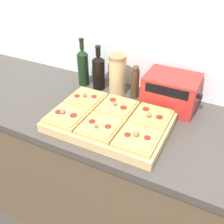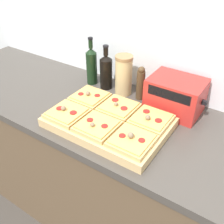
{
  "view_description": "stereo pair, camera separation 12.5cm",
  "coord_description": "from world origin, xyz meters",
  "px_view_note": "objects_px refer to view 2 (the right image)",
  "views": [
    {
      "loc": [
        0.43,
        -0.67,
        1.69
      ],
      "look_at": [
        -0.03,
        0.25,
        0.97
      ],
      "focal_mm": 42.0,
      "sensor_mm": 36.0,
      "label": 1
    },
    {
      "loc": [
        0.54,
        -0.61,
        1.69
      ],
      "look_at": [
        -0.03,
        0.25,
        0.97
      ],
      "focal_mm": 42.0,
      "sensor_mm": 36.0,
      "label": 2
    }
  ],
  "objects_px": {
    "wine_bottle": "(106,71)",
    "grain_jar_tall": "(124,75)",
    "pepper_mill": "(141,83)",
    "toaster_oven": "(175,95)",
    "olive_oil_bottle": "(92,65)",
    "cutting_board": "(109,122)"
  },
  "relations": [
    {
      "from": "wine_bottle",
      "to": "toaster_oven",
      "type": "height_order",
      "value": "wine_bottle"
    },
    {
      "from": "toaster_oven",
      "to": "wine_bottle",
      "type": "bearing_deg",
      "value": 179.12
    },
    {
      "from": "toaster_oven",
      "to": "cutting_board",
      "type": "bearing_deg",
      "value": -124.66
    },
    {
      "from": "olive_oil_bottle",
      "to": "toaster_oven",
      "type": "xyz_separation_m",
      "value": [
        0.54,
        -0.01,
        -0.03
      ]
    },
    {
      "from": "wine_bottle",
      "to": "grain_jar_tall",
      "type": "distance_m",
      "value": 0.12
    },
    {
      "from": "olive_oil_bottle",
      "to": "toaster_oven",
      "type": "bearing_deg",
      "value": -0.71
    },
    {
      "from": "grain_jar_tall",
      "to": "olive_oil_bottle",
      "type": "bearing_deg",
      "value": -180.0
    },
    {
      "from": "pepper_mill",
      "to": "toaster_oven",
      "type": "distance_m",
      "value": 0.2
    },
    {
      "from": "olive_oil_bottle",
      "to": "wine_bottle",
      "type": "relative_size",
      "value": 1.09
    },
    {
      "from": "wine_bottle",
      "to": "pepper_mill",
      "type": "xyz_separation_m",
      "value": [
        0.23,
        -0.0,
        -0.01
      ]
    },
    {
      "from": "pepper_mill",
      "to": "olive_oil_bottle",
      "type": "bearing_deg",
      "value": 180.0
    },
    {
      "from": "olive_oil_bottle",
      "to": "grain_jar_tall",
      "type": "xyz_separation_m",
      "value": [
        0.22,
        0.0,
        -0.0
      ]
    },
    {
      "from": "olive_oil_bottle",
      "to": "grain_jar_tall",
      "type": "relative_size",
      "value": 1.25
    },
    {
      "from": "cutting_board",
      "to": "pepper_mill",
      "type": "distance_m",
      "value": 0.31
    },
    {
      "from": "cutting_board",
      "to": "toaster_oven",
      "type": "height_order",
      "value": "toaster_oven"
    },
    {
      "from": "toaster_oven",
      "to": "pepper_mill",
      "type": "bearing_deg",
      "value": 178.14
    },
    {
      "from": "olive_oil_bottle",
      "to": "pepper_mill",
      "type": "relative_size",
      "value": 1.48
    },
    {
      "from": "cutting_board",
      "to": "toaster_oven",
      "type": "relative_size",
      "value": 1.91
    },
    {
      "from": "cutting_board",
      "to": "toaster_oven",
      "type": "xyz_separation_m",
      "value": [
        0.21,
        0.3,
        0.07
      ]
    },
    {
      "from": "cutting_board",
      "to": "grain_jar_tall",
      "type": "distance_m",
      "value": 0.34
    },
    {
      "from": "cutting_board",
      "to": "wine_bottle",
      "type": "bearing_deg",
      "value": 126.31
    },
    {
      "from": "pepper_mill",
      "to": "toaster_oven",
      "type": "relative_size",
      "value": 0.66
    }
  ]
}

